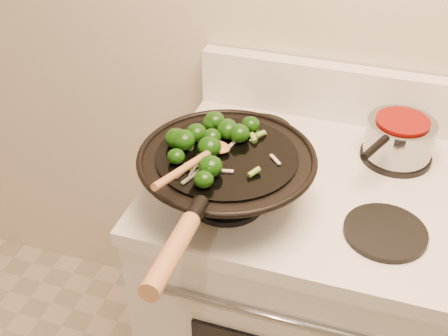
% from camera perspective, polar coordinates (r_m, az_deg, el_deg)
% --- Properties ---
extents(stove, '(0.78, 0.67, 1.08)m').
position_cam_1_polar(stove, '(1.71, 7.77, -13.02)').
color(stove, white).
rests_on(stove, ground).
extents(wok, '(0.40, 0.66, 0.20)m').
position_cam_1_polar(wok, '(1.25, 0.23, -0.77)').
color(wok, black).
rests_on(wok, stove).
extents(stirfry, '(0.26, 0.27, 0.05)m').
position_cam_1_polar(stirfry, '(1.24, -1.47, 2.92)').
color(stirfry, '#103508').
rests_on(stirfry, wok).
extents(wooden_spoon, '(0.08, 0.27, 0.08)m').
position_cam_1_polar(wooden_spoon, '(1.17, -2.33, 1.09)').
color(wooden_spoon, '#AC7244').
rests_on(wooden_spoon, wok).
extents(saucepan, '(0.17, 0.26, 0.10)m').
position_cam_1_polar(saucepan, '(1.48, 17.37, 2.98)').
color(saucepan, gray).
rests_on(saucepan, stove).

